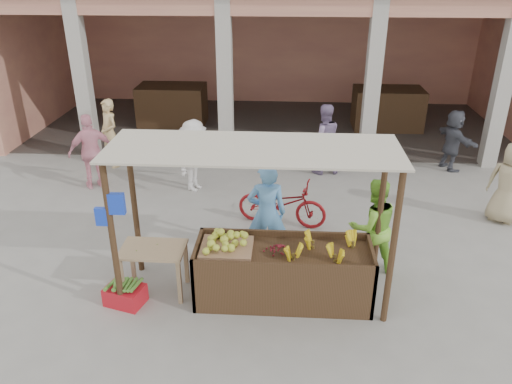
# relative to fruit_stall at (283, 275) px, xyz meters

# --- Properties ---
(ground) EXTENTS (60.00, 60.00, 0.00)m
(ground) POSITION_rel_fruit_stall_xyz_m (-0.50, 0.00, -0.40)
(ground) COLOR gray
(ground) RESTS_ON ground
(market_building) EXTENTS (14.40, 6.40, 4.20)m
(market_building) POSITION_rel_fruit_stall_xyz_m (-0.45, 8.93, 2.30)
(market_building) COLOR tan
(market_building) RESTS_ON ground
(fruit_stall) EXTENTS (2.60, 0.95, 0.80)m
(fruit_stall) POSITION_rel_fruit_stall_xyz_m (0.00, 0.00, 0.00)
(fruit_stall) COLOR #442B1B
(fruit_stall) RESTS_ON ground
(stall_awning) EXTENTS (4.09, 1.35, 2.39)m
(stall_awning) POSITION_rel_fruit_stall_xyz_m (-0.51, 0.06, 1.58)
(stall_awning) COLOR #442B1B
(stall_awning) RESTS_ON ground
(banana_heap) EXTENTS (1.00, 0.55, 0.18)m
(banana_heap) POSITION_rel_fruit_stall_xyz_m (0.55, 0.00, 0.49)
(banana_heap) COLOR yellow
(banana_heap) RESTS_ON fruit_stall
(melon_tray) EXTENTS (0.76, 0.66, 0.20)m
(melon_tray) POSITION_rel_fruit_stall_xyz_m (-0.84, 0.02, 0.49)
(melon_tray) COLOR #9C7150
(melon_tray) RESTS_ON fruit_stall
(berry_heap) EXTENTS (0.43, 0.35, 0.14)m
(berry_heap) POSITION_rel_fruit_stall_xyz_m (-0.08, -0.02, 0.47)
(berry_heap) COLOR maroon
(berry_heap) RESTS_ON fruit_stall
(side_table) EXTENTS (0.96, 0.65, 0.78)m
(side_table) POSITION_rel_fruit_stall_xyz_m (-1.95, 0.03, 0.24)
(side_table) COLOR #A17F60
(side_table) RESTS_ON ground
(papaya_pile) EXTENTS (0.62, 0.35, 0.18)m
(papaya_pile) POSITION_rel_fruit_stall_xyz_m (-1.95, 0.03, 0.47)
(papaya_pile) COLOR #529631
(papaya_pile) RESTS_ON side_table
(red_crate) EXTENTS (0.64, 0.53, 0.29)m
(red_crate) POSITION_rel_fruit_stall_xyz_m (-2.34, -0.30, -0.26)
(red_crate) COLOR red
(red_crate) RESTS_ON ground
(plantain_bundle) EXTENTS (0.43, 0.30, 0.09)m
(plantain_bundle) POSITION_rel_fruit_stall_xyz_m (-2.34, -0.30, -0.07)
(plantain_bundle) COLOR #508831
(plantain_bundle) RESTS_ON red_crate
(produce_sacks) EXTENTS (0.73, 0.69, 0.56)m
(produce_sacks) POSITION_rel_fruit_stall_xyz_m (2.53, 5.53, -0.12)
(produce_sacks) COLOR maroon
(produce_sacks) RESTS_ON ground
(vendor_blue) EXTENTS (0.75, 0.58, 1.89)m
(vendor_blue) POSITION_rel_fruit_stall_xyz_m (-0.29, 1.04, 0.54)
(vendor_blue) COLOR #62A7E8
(vendor_blue) RESTS_ON ground
(vendor_green) EXTENTS (0.92, 0.67, 1.73)m
(vendor_green) POSITION_rel_fruit_stall_xyz_m (1.41, 0.81, 0.46)
(vendor_green) COLOR #81CA38
(vendor_green) RESTS_ON ground
(motorcycle) EXTENTS (0.99, 1.89, 0.94)m
(motorcycle) POSITION_rel_fruit_stall_xyz_m (-0.05, 2.30, 0.07)
(motorcycle) COLOR maroon
(motorcycle) RESTS_ON ground
(shopper_a) EXTENTS (0.94, 1.24, 1.73)m
(shopper_a) POSITION_rel_fruit_stall_xyz_m (-1.99, 3.78, 0.46)
(shopper_a) COLOR silver
(shopper_a) RESTS_ON ground
(shopper_b) EXTENTS (1.20, 1.03, 1.80)m
(shopper_b) POSITION_rel_fruit_stall_xyz_m (-4.25, 3.79, 0.50)
(shopper_b) COLOR pink
(shopper_b) RESTS_ON ground
(shopper_c) EXTENTS (1.03, 0.95, 1.79)m
(shopper_c) POSITION_rel_fruit_stall_xyz_m (4.25, 2.71, 0.49)
(shopper_c) COLOR tan
(shopper_c) RESTS_ON ground
(shopper_d) EXTENTS (1.03, 1.55, 1.56)m
(shopper_d) POSITION_rel_fruit_stall_xyz_m (3.98, 5.35, 0.38)
(shopper_d) COLOR #494B54
(shopper_d) RESTS_ON ground
(shopper_e) EXTENTS (0.81, 0.80, 1.74)m
(shopper_e) POSITION_rel_fruit_stall_xyz_m (-4.26, 5.04, 0.47)
(shopper_e) COLOR #DEBC7D
(shopper_e) RESTS_ON ground
(shopper_f) EXTENTS (0.99, 0.70, 1.84)m
(shopper_f) POSITION_rel_fruit_stall_xyz_m (0.87, 4.93, 0.52)
(shopper_f) COLOR gray
(shopper_f) RESTS_ON ground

